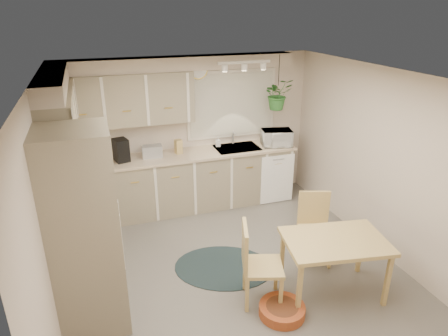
{
  "coord_description": "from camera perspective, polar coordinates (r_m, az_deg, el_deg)",
  "views": [
    {
      "loc": [
        -1.47,
        -3.94,
        3.09
      ],
      "look_at": [
        0.05,
        0.55,
        1.15
      ],
      "focal_mm": 32.0,
      "sensor_mm": 36.0,
      "label": 1
    }
  ],
  "objects": [
    {
      "name": "wall_back",
      "position": [
        6.49,
        -4.85,
        5.23
      ],
      "size": [
        4.0,
        0.04,
        2.4
      ],
      "primitive_type": "cube",
      "color": "beige",
      "rests_on": "floor"
    },
    {
      "name": "base_cab_back",
      "position": [
        6.44,
        -5.7,
        -2.08
      ],
      "size": [
        3.6,
        0.6,
        0.9
      ],
      "primitive_type": "cube",
      "color": "gray",
      "rests_on": "floor"
    },
    {
      "name": "base_cab_left",
      "position": [
        5.49,
        -18.91,
        -7.82
      ],
      "size": [
        0.6,
        1.85,
        0.9
      ],
      "primitive_type": "cube",
      "color": "gray",
      "rests_on": "floor"
    },
    {
      "name": "range_hood",
      "position": [
        4.56,
        -20.23,
        -0.92
      ],
      "size": [
        0.4,
        0.6,
        0.14
      ],
      "primitive_type": "cube",
      "color": "white",
      "rests_on": "upper_cab_left"
    },
    {
      "name": "hanging_plant",
      "position": [
        6.44,
        7.67,
        9.94
      ],
      "size": [
        0.44,
        0.49,
        0.38
      ],
      "primitive_type": "imported",
      "rotation": [
        0.0,
        0.0,
        -0.0
      ],
      "color": "#2C692A",
      "rests_on": "ceiling"
    },
    {
      "name": "upper_cab_left",
      "position": [
        5.11,
        -22.24,
        6.25
      ],
      "size": [
        0.35,
        2.0,
        0.75
      ],
      "primitive_type": "cube",
      "color": "gray",
      "rests_on": "wall_left"
    },
    {
      "name": "soap_bottle",
      "position": [
        6.53,
        -0.87,
        3.38
      ],
      "size": [
        0.11,
        0.18,
        0.08
      ],
      "primitive_type": "imported",
      "rotation": [
        0.0,
        0.0,
        -0.2
      ],
      "color": "white",
      "rests_on": "counter_back"
    },
    {
      "name": "knife_block",
      "position": [
        6.25,
        -6.53,
        3.06
      ],
      "size": [
        0.12,
        0.12,
        0.22
      ],
      "primitive_type": "cube",
      "rotation": [
        0.0,
        0.0,
        0.23
      ],
      "color": "tan",
      "rests_on": "counter_back"
    },
    {
      "name": "soffit_left",
      "position": [
        5.01,
        -23.32,
        11.42
      ],
      "size": [
        0.3,
        2.0,
        0.2
      ],
      "primitive_type": "cube",
      "color": "beige",
      "rests_on": "wall_left"
    },
    {
      "name": "cooktop",
      "position": [
        4.75,
        -19.27,
        -5.95
      ],
      "size": [
        0.52,
        0.58,
        0.02
      ],
      "primitive_type": "cube",
      "color": "white",
      "rests_on": "counter_left"
    },
    {
      "name": "wall_front",
      "position": [
        3.01,
        16.21,
        -17.6
      ],
      "size": [
        4.0,
        0.04,
        2.4
      ],
      "primitive_type": "cube",
      "color": "beige",
      "rests_on": "floor"
    },
    {
      "name": "sink",
      "position": [
        6.51,
        1.88,
        2.57
      ],
      "size": [
        0.7,
        0.48,
        0.1
      ],
      "primitive_type": "cube",
      "color": "#AAADB2",
      "rests_on": "counter_back"
    },
    {
      "name": "ceiling",
      "position": [
        4.26,
        1.77,
        12.91
      ],
      "size": [
        4.2,
        4.2,
        0.0
      ],
      "primitive_type": "plane",
      "color": "white",
      "rests_on": "wall_back"
    },
    {
      "name": "window_blinds",
      "position": [
        6.56,
        1.12,
        9.1
      ],
      "size": [
        1.4,
        0.02,
        1.0
      ],
      "primitive_type": "cube",
      "color": "white",
      "rests_on": "wall_back"
    },
    {
      "name": "microwave",
      "position": [
        6.61,
        7.52,
        4.54
      ],
      "size": [
        0.53,
        0.36,
        0.33
      ],
      "primitive_type": "imported",
      "rotation": [
        0.0,
        0.0,
        -0.21
      ],
      "color": "white",
      "rests_on": "counter_back"
    },
    {
      "name": "wall_oven_face",
      "position": [
        4.1,
        -14.77,
        -8.37
      ],
      "size": [
        0.02,
        0.56,
        0.58
      ],
      "primitive_type": "cube",
      "color": "white",
      "rests_on": "oven_stack"
    },
    {
      "name": "floor",
      "position": [
        5.21,
        1.45,
        -14.11
      ],
      "size": [
        4.2,
        4.2,
        0.0
      ],
      "primitive_type": "plane",
      "color": "#605C55",
      "rests_on": "ground"
    },
    {
      "name": "chair_left",
      "position": [
        4.48,
        5.59,
        -13.56
      ],
      "size": [
        0.56,
        0.56,
        0.95
      ],
      "primitive_type": "cube",
      "rotation": [
        0.0,
        0.0,
        -1.88
      ],
      "color": "tan",
      "rests_on": "floor"
    },
    {
      "name": "window_frame",
      "position": [
        6.57,
        1.09,
        9.12
      ],
      "size": [
        1.5,
        0.02,
        1.1
      ],
      "primitive_type": "cube",
      "color": "silver",
      "rests_on": "wall_back"
    },
    {
      "name": "dining_table",
      "position": [
        4.81,
        15.23,
        -13.37
      ],
      "size": [
        1.22,
        0.92,
        0.7
      ],
      "primitive_type": "cube",
      "rotation": [
        0.0,
        0.0,
        -0.17
      ],
      "color": "tan",
      "rests_on": "floor"
    },
    {
      "name": "wall_clock",
      "position": [
        6.29,
        -3.71,
        13.87
      ],
      "size": [
        0.3,
        0.03,
        0.3
      ],
      "primitive_type": "cylinder",
      "rotation": [
        1.57,
        0.0,
        0.0
      ],
      "color": "gold",
      "rests_on": "wall_back"
    },
    {
      "name": "pet_bed",
      "position": [
        4.58,
        8.27,
        -19.46
      ],
      "size": [
        0.5,
        0.5,
        0.11
      ],
      "primitive_type": "cylinder",
      "rotation": [
        0.0,
        0.0,
        0.0
      ],
      "color": "#A25220",
      "rests_on": "floor"
    },
    {
      "name": "track_light_bar",
      "position": [
        5.95,
        2.93,
        14.87
      ],
      "size": [
        0.8,
        0.04,
        0.04
      ],
      "primitive_type": "cube",
      "color": "white",
      "rests_on": "ceiling"
    },
    {
      "name": "coffee_maker",
      "position": [
        6.08,
        -14.5,
        2.49
      ],
      "size": [
        0.24,
        0.27,
        0.34
      ],
      "primitive_type": "cube",
      "rotation": [
        0.0,
        0.0,
        0.26
      ],
      "color": "black",
      "rests_on": "counter_back"
    },
    {
      "name": "chair_back",
      "position": [
        5.25,
        12.9,
        -8.59
      ],
      "size": [
        0.53,
        0.53,
        0.9
      ],
      "primitive_type": "cube",
      "rotation": [
        0.0,
        0.0,
        2.81
      ],
      "color": "tan",
      "rests_on": "floor"
    },
    {
      "name": "braided_rug",
      "position": [
        5.22,
        -0.08,
        -13.96
      ],
      "size": [
        1.52,
        1.36,
        0.01
      ],
      "primitive_type": "ellipsoid",
      "rotation": [
        0.0,
        0.0,
        -0.41
      ],
      "color": "black",
      "rests_on": "floor"
    },
    {
      "name": "soffit_back",
      "position": [
        6.07,
        -6.72,
        14.62
      ],
      "size": [
        3.6,
        0.3,
        0.2
      ],
      "primitive_type": "cube",
      "color": "beige",
      "rests_on": "wall_back"
    },
    {
      "name": "toaster",
      "position": [
        6.16,
        -10.24,
        2.36
      ],
      "size": [
        0.31,
        0.19,
        0.18
      ],
      "primitive_type": "cube",
      "rotation": [
        0.0,
        0.0,
        -0.07
      ],
      "color": "#AAADB2",
      "rests_on": "counter_back"
    },
    {
      "name": "wall_right",
      "position": [
        5.58,
        21.27,
        0.85
      ],
      "size": [
        0.04,
        4.2,
        2.4
      ],
      "primitive_type": "cube",
      "color": "beige",
      "rests_on": "floor"
    },
    {
      "name": "counter_back",
      "position": [
        6.25,
        -5.84,
        1.81
      ],
      "size": [
        3.64,
        0.64,
        0.04
      ],
      "primitive_type": "cube",
      "color": "#C4A78F",
      "rests_on": "base_cab_back"
    },
    {
      "name": "counter_left",
      "position": [
        5.28,
        -19.43,
        -3.37
      ],
      "size": [
        0.64,
        1.89,
        0.04
      ],
      "primitive_type": "cube",
      "color": "#C4A78F",
      "rests_on": "base_cab_left"
    },
    {
      "name": "wall_left",
      "position": [
        4.4,
        -23.79,
        -5.25
      ],
      "size": [
        0.04,
        4.2,
        2.4
      ],
      "primitive_type": "cube",
      "color": "beige",
      "rests_on": "floor"
    },
    {
      "name": "dishwasher_front",
      "position": [
        6.65,
        7.62,
        -1.6
      ],
      "size": [
        0.58,
        0.02,
        0.83
      ],
      "primitive_type": "cube",
      "color": "white",
      "rests_on": "base_cab_back"
    },
    {
      "name": "upper_cab_back",
      "position": [
        6.01,
        -14.02,
        9.44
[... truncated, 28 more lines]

